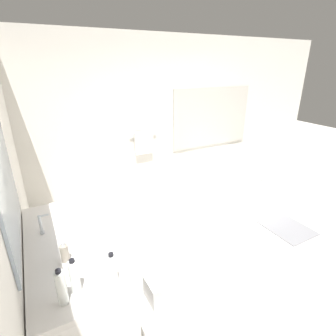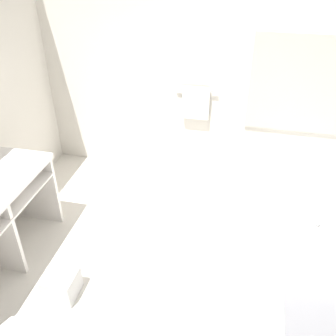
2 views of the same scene
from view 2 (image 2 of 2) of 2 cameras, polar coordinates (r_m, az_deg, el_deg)
ground_plane at (r=3.39m, az=2.80°, el=-21.19°), size 16.00×16.00×0.00m
wall_back_with_blinds at (r=4.43m, az=9.09°, el=14.11°), size 7.40×0.13×2.70m
bathtub at (r=4.23m, az=21.95°, el=-4.84°), size 0.92×1.60×0.70m
waste_bin at (r=3.53m, az=-15.89°, el=-16.73°), size 0.27×0.27×0.24m
bath_mat at (r=3.56m, az=22.04°, el=-20.69°), size 0.56×0.66×0.02m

